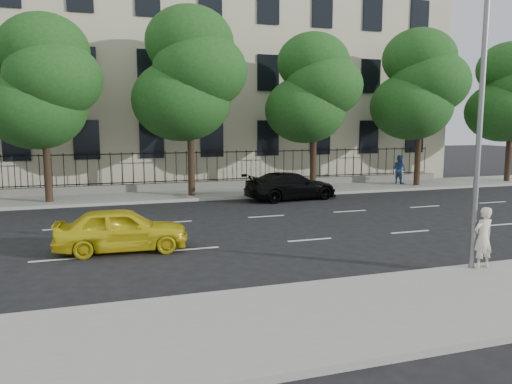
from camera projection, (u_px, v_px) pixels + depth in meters
ground at (345, 259)px, 14.62m from camera, size 120.00×120.00×0.00m
near_sidewalk at (433, 303)px, 10.84m from camera, size 60.00×4.00×0.15m
far_sidewalk at (225, 193)px, 27.78m from camera, size 60.00×4.00×0.15m
lane_markings at (285, 227)px, 19.09m from camera, size 49.60×4.62×0.01m
masonry_building at (191, 50)px, 34.97m from camera, size 34.60×12.11×18.50m
iron_fence at (217, 179)px, 29.30m from camera, size 30.00×0.50×2.20m
street_light at (468, 77)px, 13.02m from camera, size 0.25×3.32×8.05m
tree_b at (44, 83)px, 23.62m from camera, size 5.53×5.12×8.97m
tree_c at (190, 75)px, 25.70m from camera, size 5.89×5.50×9.80m
tree_d at (314, 89)px, 27.94m from camera, size 5.34×4.94×8.84m
tree_e at (420, 85)px, 30.05m from camera, size 5.71×5.31×9.46m
tree_f at (511, 93)px, 32.26m from camera, size 5.52×5.12×9.01m
yellow_taxi at (122, 229)px, 15.41m from camera, size 4.13×1.89×1.37m
black_sedan at (291, 186)px, 25.78m from camera, size 5.11×2.57×1.42m
woman_near at (483, 238)px, 13.07m from camera, size 0.63×0.44×1.63m
pedestrian_far at (399, 169)px, 31.32m from camera, size 0.89×1.03×1.80m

